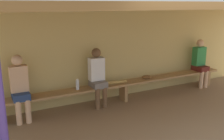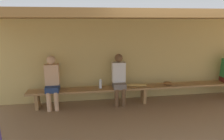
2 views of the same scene
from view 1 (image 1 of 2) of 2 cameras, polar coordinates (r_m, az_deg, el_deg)
name	(u,v)px [view 1 (image 1 of 2)]	position (r m, az deg, el deg)	size (l,w,h in m)	color
ground_plane	(164,126)	(5.16, 11.38, -12.14)	(24.00, 24.00, 0.00)	#8C6D4C
back_wall	(115,53)	(6.40, 0.62, 3.78)	(8.00, 0.20, 2.20)	tan
dugout_roof	(147,5)	(5.18, 7.68, 14.06)	(8.00, 2.80, 0.12)	brown
support_post	(1,111)	(3.22, -23.35, -8.37)	(0.10, 0.10, 2.20)	#4C388C
bench	(124,85)	(6.19, 2.57, -3.40)	(6.00, 0.36, 0.46)	#9E7547
player_in_white	(20,86)	(5.36, -19.78, -3.29)	(0.34, 0.42, 1.34)	navy
player_rightmost	(98,75)	(5.80, -3.23, -1.13)	(0.34, 0.42, 1.34)	slate
player_near_post	(200,61)	(7.63, 18.96, 1.89)	(0.34, 0.42, 1.34)	#591E19
water_bottle_blue	(77,85)	(5.67, -7.68, -3.23)	(0.07, 0.07, 0.24)	silver
baseball_glove_dark_brown	(147,77)	(6.51, 7.68, -1.56)	(0.24, 0.17, 0.09)	brown
baseball_bat	(111,83)	(6.01, -0.19, -2.90)	(0.07, 0.07, 0.78)	tan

